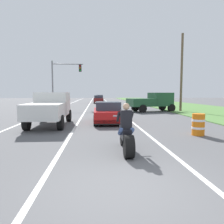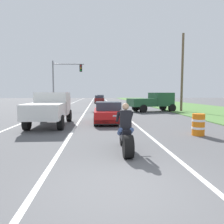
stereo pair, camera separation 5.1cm
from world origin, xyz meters
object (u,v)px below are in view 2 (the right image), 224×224
Objects in this scene: pickup_truck_left_lane_white at (50,107)px; construction_barrel_nearest at (198,124)px; sports_car_red at (108,113)px; pickup_truck_right_shoulder_dark_green at (153,101)px; motorcycle_with_rider at (125,135)px; traffic_light_mast_near at (63,77)px; distant_car_further_ahead at (100,98)px; distant_car_far_ahead at (99,99)px.

construction_barrel_nearest is (7.42, -3.50, -0.60)m from pickup_truck_left_lane_white.
sports_car_red is 9.49m from pickup_truck_right_shoulder_dark_green.
sports_car_red is at bearing 91.64° from motorcycle_with_rider.
pickup_truck_right_shoulder_dark_green is 0.86× the size of traffic_light_mast_near.
pickup_truck_left_lane_white reaches higher than construction_barrel_nearest.
motorcycle_with_rider is 43.86m from distant_car_further_ahead.
pickup_truck_right_shoulder_dark_green is at bearing -28.91° from traffic_light_mast_near.
distant_car_far_ahead is at bearing 97.80° from construction_barrel_nearest.
pickup_truck_left_lane_white is at bearing -162.64° from sports_car_red.
motorcycle_with_rider is 21.67m from traffic_light_mast_near.
motorcycle_with_rider reaches higher than distant_car_far_ahead.
traffic_light_mast_near reaches higher than distant_car_further_ahead.
motorcycle_with_rider is at bearing -89.78° from distant_car_further_ahead.
pickup_truck_right_shoulder_dark_green is 29.24m from distant_car_further_ahead.
traffic_light_mast_near reaches higher than construction_barrel_nearest.
distant_car_further_ahead is (-5.14, 28.78, -0.33)m from pickup_truck_right_shoulder_dark_green.
distant_car_further_ahead is at bearing 84.65° from pickup_truck_left_lane_white.
construction_barrel_nearest is (3.91, -4.60, -0.13)m from sports_car_red.
pickup_truck_right_shoulder_dark_green is 19.31m from distant_car_far_ahead.
traffic_light_mast_near is at bearing 96.14° from pickup_truck_left_lane_white.
sports_car_red is 4.30× the size of construction_barrel_nearest.
distant_car_further_ahead is (-3.88, 41.31, 0.27)m from construction_barrel_nearest.
construction_barrel_nearest is at bearing -63.69° from traffic_light_mast_near.
sports_car_red is 1.08× the size of distant_car_further_ahead.
distant_car_further_ahead is (0.03, 36.72, 0.14)m from sports_car_red.
sports_car_red is at bearing 130.39° from construction_barrel_nearest.
traffic_light_mast_near is 6.00× the size of construction_barrel_nearest.
motorcycle_with_rider reaches higher than construction_barrel_nearest.
motorcycle_with_rider is 0.46× the size of pickup_truck_left_lane_white.
traffic_light_mast_near reaches higher than pickup_truck_left_lane_white.
sports_car_red reaches higher than construction_barrel_nearest.
pickup_truck_right_shoulder_dark_green is 12.61m from construction_barrel_nearest.
motorcycle_with_rider is at bearing -145.53° from construction_barrel_nearest.
pickup_truck_left_lane_white is 27.72m from distant_car_far_ahead.
sports_car_red is 3.70m from pickup_truck_left_lane_white.
traffic_light_mast_near is (-5.29, 20.75, 3.36)m from motorcycle_with_rider.
construction_barrel_nearest is at bearing -84.64° from distant_car_further_ahead.
pickup_truck_right_shoulder_dark_green is (5.17, 7.94, 0.48)m from sports_car_red.
distant_car_further_ahead is at bearing 95.36° from construction_barrel_nearest.
motorcycle_with_rider is at bearing -58.47° from pickup_truck_left_lane_white.
motorcycle_with_rider is at bearing -108.24° from pickup_truck_right_shoulder_dark_green.
pickup_truck_left_lane_white is (-3.51, -1.10, 0.48)m from sports_car_red.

